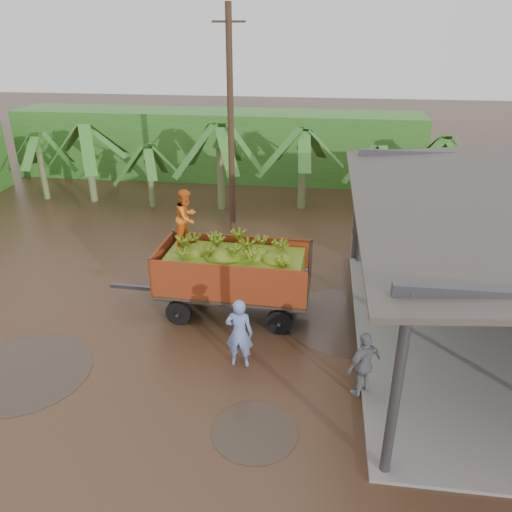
{
  "coord_description": "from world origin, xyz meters",
  "views": [
    {
      "loc": [
        3.76,
        -10.92,
        7.85
      ],
      "look_at": [
        2.02,
        2.27,
        1.64
      ],
      "focal_mm": 35.0,
      "sensor_mm": 36.0,
      "label": 1
    }
  ],
  "objects_px": {
    "banana_trailer": "(233,271)",
    "man_blue": "(239,333)",
    "man_grey": "(364,364)",
    "utility_pole": "(231,126)"
  },
  "relations": [
    {
      "from": "man_grey",
      "to": "man_blue",
      "type": "bearing_deg",
      "value": -55.35
    },
    {
      "from": "man_blue",
      "to": "man_grey",
      "type": "relative_size",
      "value": 1.12
    },
    {
      "from": "banana_trailer",
      "to": "man_blue",
      "type": "bearing_deg",
      "value": -74.87
    },
    {
      "from": "man_blue",
      "to": "banana_trailer",
      "type": "bearing_deg",
      "value": -77.15
    },
    {
      "from": "man_blue",
      "to": "utility_pole",
      "type": "bearing_deg",
      "value": -79.22
    },
    {
      "from": "man_grey",
      "to": "utility_pole",
      "type": "distance_m",
      "value": 11.16
    },
    {
      "from": "banana_trailer",
      "to": "man_blue",
      "type": "distance_m",
      "value": 2.62
    },
    {
      "from": "banana_trailer",
      "to": "man_grey",
      "type": "xyz_separation_m",
      "value": [
        3.57,
        -3.25,
        -0.51
      ]
    },
    {
      "from": "banana_trailer",
      "to": "man_grey",
      "type": "distance_m",
      "value": 4.86
    },
    {
      "from": "man_blue",
      "to": "utility_pole",
      "type": "xyz_separation_m",
      "value": [
        -1.71,
        8.77,
        3.4
      ]
    }
  ]
}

